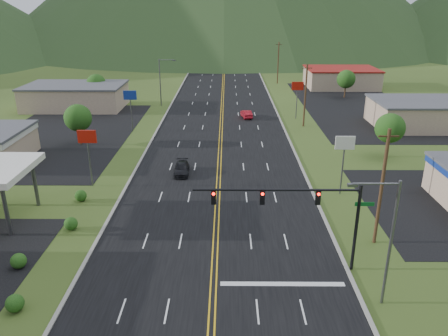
{
  "coord_description": "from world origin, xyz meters",
  "views": [
    {
      "loc": [
        0.95,
        -14.52,
        19.17
      ],
      "look_at": [
        0.68,
        23.84,
        4.5
      ],
      "focal_mm": 35.0,
      "sensor_mm": 36.0,
      "label": 1
    }
  ],
  "objects_px": {
    "traffic_signal": "(303,206)",
    "car_dark_mid": "(182,169)",
    "streetlight_east": "(387,236)",
    "streetlight_west": "(162,79)",
    "car_red_far": "(246,114)"
  },
  "relations": [
    {
      "from": "traffic_signal",
      "to": "streetlight_east",
      "type": "xyz_separation_m",
      "value": [
        4.7,
        -4.0,
        -0.15
      ]
    },
    {
      "from": "car_dark_mid",
      "to": "car_red_far",
      "type": "xyz_separation_m",
      "value": [
        8.76,
        26.78,
        0.05
      ]
    },
    {
      "from": "streetlight_east",
      "to": "car_red_far",
      "type": "bearing_deg",
      "value": 97.7
    },
    {
      "from": "streetlight_east",
      "to": "car_dark_mid",
      "type": "bearing_deg",
      "value": 123.37
    },
    {
      "from": "streetlight_west",
      "to": "car_dark_mid",
      "type": "relative_size",
      "value": 2.12
    },
    {
      "from": "traffic_signal",
      "to": "car_dark_mid",
      "type": "distance_m",
      "value": 22.97
    },
    {
      "from": "car_dark_mid",
      "to": "car_red_far",
      "type": "bearing_deg",
      "value": 69.53
    },
    {
      "from": "traffic_signal",
      "to": "streetlight_east",
      "type": "relative_size",
      "value": 1.46
    },
    {
      "from": "streetlight_west",
      "to": "traffic_signal",
      "type": "bearing_deg",
      "value": -72.03
    },
    {
      "from": "streetlight_west",
      "to": "car_dark_mid",
      "type": "height_order",
      "value": "streetlight_west"
    },
    {
      "from": "traffic_signal",
      "to": "car_dark_mid",
      "type": "bearing_deg",
      "value": 118.97
    },
    {
      "from": "traffic_signal",
      "to": "streetlight_west",
      "type": "distance_m",
      "value": 58.88
    },
    {
      "from": "streetlight_east",
      "to": "car_dark_mid",
      "type": "height_order",
      "value": "streetlight_east"
    },
    {
      "from": "streetlight_east",
      "to": "streetlight_west",
      "type": "bearing_deg",
      "value": 110.86
    },
    {
      "from": "streetlight_east",
      "to": "car_dark_mid",
      "type": "distance_m",
      "value": 28.7
    }
  ]
}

